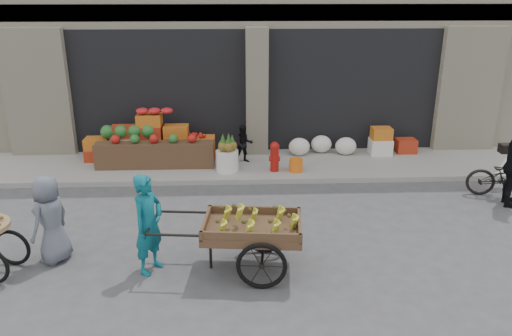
{
  "coord_description": "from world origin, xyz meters",
  "views": [
    {
      "loc": [
        -0.54,
        -7.41,
        4.2
      ],
      "look_at": [
        -0.18,
        1.07,
        1.1
      ],
      "focal_mm": 35.0,
      "sensor_mm": 36.0,
      "label": 1
    }
  ],
  "objects_px": {
    "pineapple_bin": "(227,161)",
    "banana_cart": "(249,225)",
    "fire_hydrant": "(275,155)",
    "seated_person": "(244,144)",
    "vendor_woman": "(148,224)",
    "bicycle": "(510,177)",
    "vendor_grey": "(50,219)",
    "orange_bucket": "(296,165)"
  },
  "relations": [
    {
      "from": "banana_cart",
      "to": "bicycle",
      "type": "distance_m",
      "value": 6.14
    },
    {
      "from": "pineapple_bin",
      "to": "vendor_woman",
      "type": "height_order",
      "value": "vendor_woman"
    },
    {
      "from": "fire_hydrant",
      "to": "seated_person",
      "type": "height_order",
      "value": "seated_person"
    },
    {
      "from": "pineapple_bin",
      "to": "bicycle",
      "type": "height_order",
      "value": "bicycle"
    },
    {
      "from": "vendor_woman",
      "to": "vendor_grey",
      "type": "relative_size",
      "value": 1.1
    },
    {
      "from": "vendor_woman",
      "to": "vendor_grey",
      "type": "xyz_separation_m",
      "value": [
        -1.6,
        0.37,
        -0.07
      ]
    },
    {
      "from": "vendor_woman",
      "to": "bicycle",
      "type": "xyz_separation_m",
      "value": [
        7.07,
        2.59,
        -0.35
      ]
    },
    {
      "from": "banana_cart",
      "to": "vendor_grey",
      "type": "relative_size",
      "value": 1.8
    },
    {
      "from": "fire_hydrant",
      "to": "seated_person",
      "type": "bearing_deg",
      "value": 137.12
    },
    {
      "from": "vendor_woman",
      "to": "bicycle",
      "type": "relative_size",
      "value": 0.93
    },
    {
      "from": "orange_bucket",
      "to": "vendor_grey",
      "type": "bearing_deg",
      "value": -139.94
    },
    {
      "from": "pineapple_bin",
      "to": "banana_cart",
      "type": "height_order",
      "value": "banana_cart"
    },
    {
      "from": "banana_cart",
      "to": "pineapple_bin",
      "type": "bearing_deg",
      "value": 100.88
    },
    {
      "from": "seated_person",
      "to": "pineapple_bin",
      "type": "bearing_deg",
      "value": -133.69
    },
    {
      "from": "banana_cart",
      "to": "vendor_woman",
      "type": "height_order",
      "value": "vendor_woman"
    },
    {
      "from": "vendor_grey",
      "to": "bicycle",
      "type": "relative_size",
      "value": 0.85
    },
    {
      "from": "orange_bucket",
      "to": "banana_cart",
      "type": "height_order",
      "value": "banana_cart"
    },
    {
      "from": "pineapple_bin",
      "to": "vendor_grey",
      "type": "bearing_deg",
      "value": -126.18
    },
    {
      "from": "vendor_grey",
      "to": "banana_cart",
      "type": "bearing_deg",
      "value": 106.55
    },
    {
      "from": "seated_person",
      "to": "bicycle",
      "type": "relative_size",
      "value": 0.54
    },
    {
      "from": "vendor_woman",
      "to": "vendor_grey",
      "type": "height_order",
      "value": "vendor_woman"
    },
    {
      "from": "pineapple_bin",
      "to": "orange_bucket",
      "type": "distance_m",
      "value": 1.61
    },
    {
      "from": "pineapple_bin",
      "to": "seated_person",
      "type": "height_order",
      "value": "seated_person"
    },
    {
      "from": "pineapple_bin",
      "to": "banana_cart",
      "type": "distance_m",
      "value": 4.2
    },
    {
      "from": "pineapple_bin",
      "to": "vendor_grey",
      "type": "height_order",
      "value": "vendor_grey"
    },
    {
      "from": "seated_person",
      "to": "banana_cart",
      "type": "xyz_separation_m",
      "value": [
        -0.01,
        -4.76,
        0.19
      ]
    },
    {
      "from": "pineapple_bin",
      "to": "bicycle",
      "type": "xyz_separation_m",
      "value": [
        5.93,
        -1.53,
        0.08
      ]
    },
    {
      "from": "banana_cart",
      "to": "orange_bucket",
      "type": "bearing_deg",
      "value": 78.94
    },
    {
      "from": "fire_hydrant",
      "to": "orange_bucket",
      "type": "distance_m",
      "value": 0.55
    },
    {
      "from": "fire_hydrant",
      "to": "banana_cart",
      "type": "bearing_deg",
      "value": -99.84
    },
    {
      "from": "pineapple_bin",
      "to": "seated_person",
      "type": "bearing_deg",
      "value": 56.31
    },
    {
      "from": "orange_bucket",
      "to": "bicycle",
      "type": "xyz_separation_m",
      "value": [
        4.33,
        -1.43,
        0.18
      ]
    },
    {
      "from": "seated_person",
      "to": "orange_bucket",
      "type": "bearing_deg",
      "value": -40.26
    },
    {
      "from": "fire_hydrant",
      "to": "orange_bucket",
      "type": "xyz_separation_m",
      "value": [
        0.5,
        -0.05,
        -0.23
      ]
    },
    {
      "from": "seated_person",
      "to": "banana_cart",
      "type": "distance_m",
      "value": 4.76
    },
    {
      "from": "seated_person",
      "to": "vendor_grey",
      "type": "bearing_deg",
      "value": -135.85
    },
    {
      "from": "fire_hydrant",
      "to": "vendor_grey",
      "type": "bearing_deg",
      "value": -136.08
    },
    {
      "from": "fire_hydrant",
      "to": "vendor_grey",
      "type": "relative_size",
      "value": 0.49
    },
    {
      "from": "fire_hydrant",
      "to": "banana_cart",
      "type": "height_order",
      "value": "banana_cart"
    },
    {
      "from": "pineapple_bin",
      "to": "vendor_woman",
      "type": "distance_m",
      "value": 4.3
    },
    {
      "from": "fire_hydrant",
      "to": "vendor_woman",
      "type": "bearing_deg",
      "value": -118.8
    },
    {
      "from": "fire_hydrant",
      "to": "orange_bucket",
      "type": "relative_size",
      "value": 2.22
    }
  ]
}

